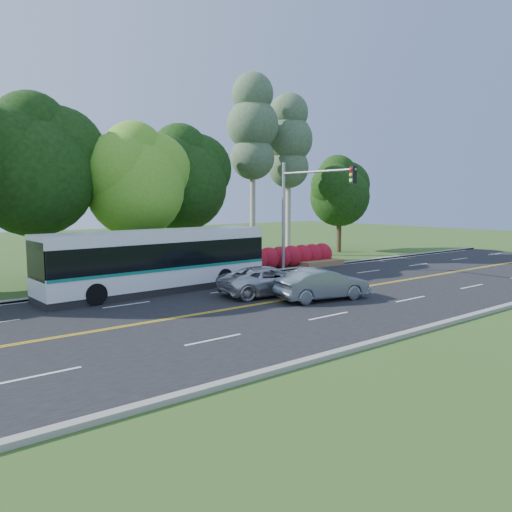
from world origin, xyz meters
TOP-DOWN VIEW (x-y plane):
  - ground at (0.00, 0.00)m, footprint 120.00×120.00m
  - road at (0.00, 0.00)m, footprint 60.00×14.00m
  - curb_north at (0.00, 7.15)m, footprint 60.00×0.30m
  - curb_south at (0.00, -7.15)m, footprint 60.00×0.30m
  - grass_verge at (0.00, 9.00)m, footprint 60.00×4.00m
  - lane_markings at (-0.09, 0.00)m, footprint 57.60×13.82m
  - tree_row at (-5.15, 12.13)m, footprint 44.70×9.10m
  - bougainvillea_hedge at (7.18, 8.15)m, footprint 9.50×2.25m
  - traffic_signal at (6.49, 5.40)m, footprint 0.42×6.10m
  - transit_bus at (-3.41, 5.58)m, footprint 11.92×3.14m
  - sedan at (1.61, -1.07)m, footprint 4.65×2.42m
  - suv at (0.48, 1.44)m, footprint 5.32×3.07m

SIDE VIEW (x-z plane):
  - ground at x=0.00m, z-range 0.00..0.00m
  - road at x=0.00m, z-range 0.00..0.02m
  - lane_markings at x=-0.09m, z-range 0.02..0.02m
  - grass_verge at x=0.00m, z-range 0.00..0.10m
  - curb_north at x=0.00m, z-range 0.00..0.15m
  - curb_south at x=0.00m, z-range 0.00..0.15m
  - bougainvillea_hedge at x=7.18m, z-range -0.03..1.47m
  - suv at x=0.48m, z-range 0.02..1.41m
  - sedan at x=1.61m, z-range 0.02..1.48m
  - transit_bus at x=-3.41m, z-range 0.01..3.10m
  - traffic_signal at x=6.49m, z-range 1.17..8.17m
  - tree_row at x=-5.15m, z-range -0.19..13.65m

